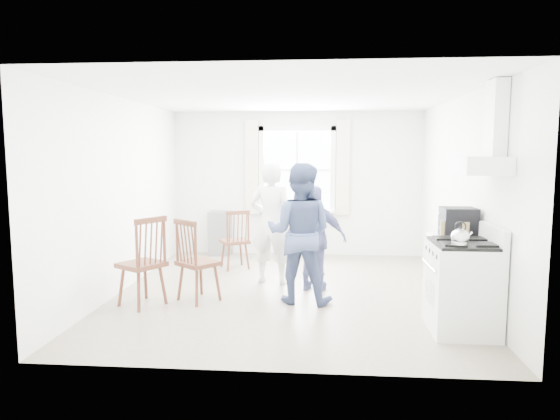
% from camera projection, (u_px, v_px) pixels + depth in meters
% --- Properties ---
extents(room_shell, '(4.62, 5.12, 2.64)m').
position_uv_depth(room_shell, '(288.00, 196.00, 6.60)').
color(room_shell, gray).
rests_on(room_shell, ground).
extents(window_assembly, '(1.88, 0.24, 1.70)m').
position_uv_depth(window_assembly, '(297.00, 175.00, 9.00)').
color(window_assembly, white).
rests_on(window_assembly, room_shell).
extents(range_hood, '(0.45, 0.76, 0.94)m').
position_uv_depth(range_hood, '(485.00, 149.00, 5.02)').
color(range_hood, white).
rests_on(range_hood, room_shell).
extents(shelf_unit, '(0.40, 0.30, 0.80)m').
position_uv_depth(shelf_unit, '(220.00, 233.00, 9.12)').
color(shelf_unit, slate).
rests_on(shelf_unit, ground).
extents(gas_stove, '(0.68, 0.76, 1.12)m').
position_uv_depth(gas_stove, '(462.00, 286.00, 5.20)').
color(gas_stove, silver).
rests_on(gas_stove, ground).
extents(kettle, '(0.17, 0.17, 0.25)m').
position_uv_depth(kettle, '(460.00, 238.00, 4.91)').
color(kettle, silver).
rests_on(kettle, gas_stove).
extents(low_cabinet, '(0.50, 0.55, 0.90)m').
position_uv_depth(low_cabinet, '(452.00, 273.00, 5.89)').
color(low_cabinet, white).
rests_on(low_cabinet, ground).
extents(stereo_stack, '(0.39, 0.35, 0.34)m').
position_uv_depth(stereo_stack, '(458.00, 222.00, 5.75)').
color(stereo_stack, black).
rests_on(stereo_stack, low_cabinet).
extents(cardboard_box, '(0.34, 0.27, 0.19)m').
position_uv_depth(cardboard_box, '(454.00, 229.00, 5.71)').
color(cardboard_box, olive).
rests_on(cardboard_box, low_cabinet).
extents(windsor_chair_a, '(0.55, 0.54, 0.97)m').
position_uv_depth(windsor_chair_a, '(237.00, 233.00, 7.93)').
color(windsor_chair_a, '#4D2618').
rests_on(windsor_chair_a, ground).
extents(windsor_chair_b, '(0.62, 0.62, 1.06)m').
position_uv_depth(windsor_chair_b, '(191.00, 252.00, 6.18)').
color(windsor_chair_b, '#4D2618').
rests_on(windsor_chair_b, ground).
extents(windsor_chair_c, '(0.64, 0.64, 1.12)m').
position_uv_depth(windsor_chair_c, '(147.00, 252.00, 5.99)').
color(windsor_chair_c, '#4D2618').
rests_on(windsor_chair_c, ground).
extents(person_left, '(0.74, 0.74, 1.74)m').
position_uv_depth(person_left, '(271.00, 223.00, 7.10)').
color(person_left, white).
rests_on(person_left, ground).
extents(person_mid, '(0.97, 0.97, 1.74)m').
position_uv_depth(person_mid, '(300.00, 233.00, 6.19)').
color(person_mid, '#43527D').
rests_on(person_mid, ground).
extents(person_right, '(0.96, 0.96, 1.43)m').
position_uv_depth(person_right, '(315.00, 238.00, 6.74)').
color(person_right, navy).
rests_on(person_right, ground).
extents(potted_plant, '(0.22, 0.22, 0.31)m').
position_uv_depth(potted_plant, '(299.00, 201.00, 8.96)').
color(potted_plant, '#377D39').
rests_on(potted_plant, window_assembly).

